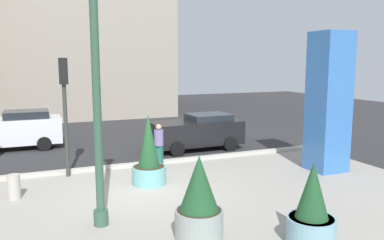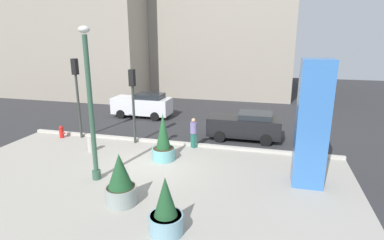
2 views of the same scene
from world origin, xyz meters
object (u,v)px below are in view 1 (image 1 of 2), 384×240
Objects in this scene: traffic_light_far_side at (64,97)px; lamp_post at (97,102)px; car_intersection at (14,130)px; potted_plant_curbside at (149,157)px; art_pillar_blue at (328,102)px; car_passing_lane at (198,131)px; potted_plant_near_left at (312,211)px; potted_plant_near_right at (199,202)px; pedestrian_on_sidewalk at (159,143)px; concrete_bollard at (14,187)px.

lamp_post is at bearing -85.45° from traffic_light_far_side.
potted_plant_curbside is at bearing -60.06° from car_intersection.
car_intersection is at bearing 142.42° from art_pillar_blue.
car_passing_lane is 0.97× the size of car_intersection.
potted_plant_near_left reaches higher than car_passing_lane.
lamp_post is at bearing -167.80° from art_pillar_blue.
car_passing_lane is (3.64, 8.57, -0.02)m from potted_plant_near_right.
pedestrian_on_sidewalk is (5.33, -5.47, 0.01)m from car_intersection.
concrete_bollard is at bearing -132.51° from traffic_light_far_side.
car_passing_lane is at bearing 81.44° from potted_plant_near_left.
art_pillar_blue is at bearing -5.39° from concrete_bollard.
potted_plant_near_right is (1.97, -1.58, -2.21)m from lamp_post.
potted_plant_near_left reaches higher than car_intersection.
traffic_light_far_side is at bearing 94.55° from lamp_post.
car_passing_lane is at bearing 120.76° from art_pillar_blue.
art_pillar_blue is 6.55m from pedestrian_on_sidewalk.
lamp_post is at bearing -77.49° from car_intersection.
pedestrian_on_sidewalk is (5.11, 1.94, 0.55)m from concrete_bollard.
traffic_light_far_side is (1.69, 1.84, 2.47)m from concrete_bollard.
art_pillar_blue is at bearing 12.20° from lamp_post.
lamp_post is 3.80× the size of pedestrian_on_sidewalk.
potted_plant_near_left is 0.44× the size of car_intersection.
potted_plant_near_right is (-0.07, -4.36, -0.06)m from potted_plant_curbside.
potted_plant_near_right is 6.04m from concrete_bollard.
car_passing_lane is at bearing 40.13° from pedestrian_on_sidewalk.
pedestrian_on_sidewalk is at bearing -139.87° from car_passing_lane.
lamp_post reaches higher than art_pillar_blue.
lamp_post is 10.76m from car_intersection.
lamp_post is at bearing -126.42° from potted_plant_curbside.
potted_plant_near_right is 6.49m from pedestrian_on_sidewalk.
traffic_light_far_side is 0.99× the size of car_passing_lane.
potted_plant_near_right is at bearing -38.70° from lamp_post.
potted_plant_near_left is 9.05m from traffic_light_far_side.
potted_plant_curbside is 2.28m from pedestrian_on_sidewalk.
lamp_post reaches higher than potted_plant_near_right.
traffic_light_far_side reaches higher than potted_plant_near_left.
concrete_bollard is 7.43m from car_intersection.
concrete_bollard is 0.45× the size of pedestrian_on_sidewalk.
car_intersection is (-2.28, 10.29, -2.17)m from lamp_post.
traffic_light_far_side is 6.71m from car_passing_lane.
potted_plant_near_right reaches higher than concrete_bollard.
car_intersection reaches higher than pedestrian_on_sidewalk.
potted_plant_curbside is at bearing 172.23° from art_pillar_blue.
potted_plant_near_right is at bearing -47.89° from concrete_bollard.
art_pillar_blue reaches higher than pedestrian_on_sidewalk.
potted_plant_curbside is 5.52m from car_passing_lane.
concrete_bollard is (-6.20, 5.72, -0.40)m from potted_plant_near_left.
car_passing_lane is at bearing 49.71° from potted_plant_curbside.
car_intersection is (-10.94, 8.42, -1.65)m from art_pillar_blue.
lamp_post reaches higher than car_intersection.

